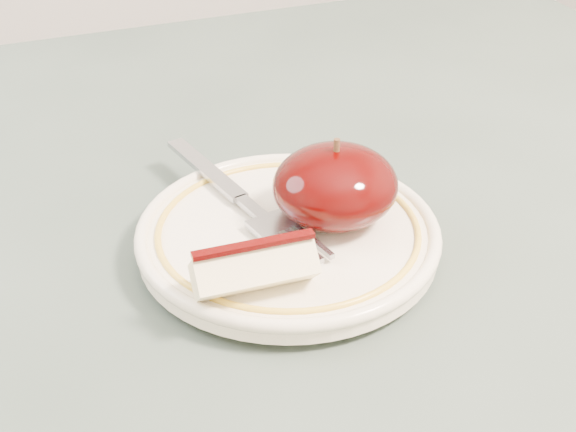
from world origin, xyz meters
name	(u,v)px	position (x,y,z in m)	size (l,w,h in m)	color
table	(330,339)	(0.00, 0.00, 0.66)	(0.90, 0.90, 0.75)	brown
plate	(288,234)	(-0.03, 0.00, 0.76)	(0.19, 0.19, 0.02)	white
apple_half	(335,186)	(0.00, 0.00, 0.79)	(0.08, 0.08, 0.06)	black
apple_wedge	(255,268)	(-0.07, -0.05, 0.78)	(0.07, 0.03, 0.03)	beige
fork	(242,199)	(-0.05, 0.04, 0.77)	(0.06, 0.18, 0.00)	#909398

